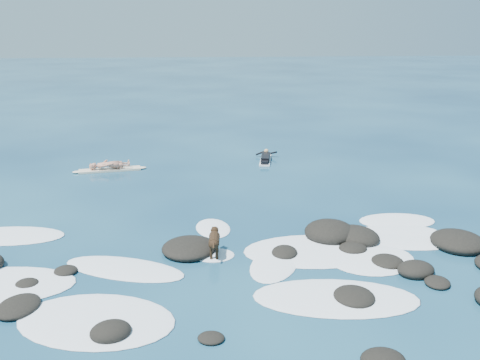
{
  "coord_description": "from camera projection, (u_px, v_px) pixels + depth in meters",
  "views": [
    {
      "loc": [
        -0.78,
        -13.17,
        6.07
      ],
      "look_at": [
        0.69,
        4.0,
        0.9
      ],
      "focal_mm": 40.0,
      "sensor_mm": 36.0,
      "label": 1
    }
  ],
  "objects": [
    {
      "name": "ground",
      "position": [
        227.0,
        255.0,
        14.38
      ],
      "size": [
        160.0,
        160.0,
        0.0
      ],
      "primitive_type": "plane",
      "color": "#0A2642",
      "rests_on": "ground"
    },
    {
      "name": "reef_rocks",
      "position": [
        311.0,
        256.0,
        14.04
      ],
      "size": [
        14.42,
        7.15,
        0.66
      ],
      "color": "black",
      "rests_on": "ground"
    },
    {
      "name": "breaking_foam",
      "position": [
        233.0,
        263.0,
        13.89
      ],
      "size": [
        14.7,
        7.35,
        0.12
      ],
      "color": "white",
      "rests_on": "ground"
    },
    {
      "name": "standing_surfer_rig",
      "position": [
        109.0,
        155.0,
        22.21
      ],
      "size": [
        3.04,
        0.94,
        1.73
      ],
      "rotation": [
        0.0,
        0.0,
        0.17
      ],
      "color": "beige",
      "rests_on": "ground"
    },
    {
      "name": "paddling_surfer_rig",
      "position": [
        266.0,
        158.0,
        23.93
      ],
      "size": [
        1.04,
        2.25,
        0.39
      ],
      "rotation": [
        0.0,
        0.0,
        1.39
      ],
      "color": "white",
      "rests_on": "ground"
    },
    {
      "name": "dog",
      "position": [
        214.0,
        240.0,
        14.16
      ],
      "size": [
        0.34,
        1.16,
        0.74
      ],
      "rotation": [
        0.0,
        0.0,
        1.5
      ],
      "color": "black",
      "rests_on": "ground"
    }
  ]
}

